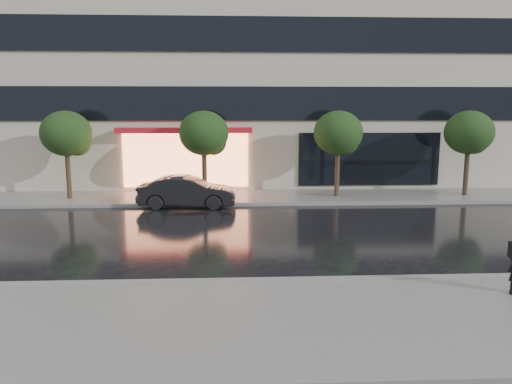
{
  "coord_description": "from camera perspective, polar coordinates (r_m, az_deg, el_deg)",
  "views": [
    {
      "loc": [
        -1.77,
        -12.24,
        4.16
      ],
      "look_at": [
        -0.99,
        3.81,
        1.4
      ],
      "focal_mm": 35.0,
      "sensor_mm": 36.0,
      "label": 1
    }
  ],
  "objects": [
    {
      "name": "tree_mid_west",
      "position": [
        22.34,
        -5.82,
        6.52
      ],
      "size": [
        2.2,
        2.2,
        3.99
      ],
      "color": "#33261C",
      "rests_on": "ground"
    },
    {
      "name": "sidewalk_near",
      "position": [
        10.04,
        7.88,
        -14.46
      ],
      "size": [
        60.0,
        4.5,
        0.12
      ],
      "primitive_type": "cube",
      "color": "slate",
      "rests_on": "ground"
    },
    {
      "name": "tree_far_east",
      "position": [
        24.8,
        23.25,
        6.1
      ],
      "size": [
        2.2,
        2.2,
        3.99
      ],
      "color": "#33261C",
      "rests_on": "ground"
    },
    {
      "name": "curb_near",
      "position": [
        12.1,
        5.89,
        -10.08
      ],
      "size": [
        60.0,
        0.25,
        0.14
      ],
      "primitive_type": "cube",
      "color": "gray",
      "rests_on": "ground"
    },
    {
      "name": "tree_far_west",
      "position": [
        23.43,
        -20.73,
        6.09
      ],
      "size": [
        2.2,
        2.2,
        3.99
      ],
      "color": "#33261C",
      "rests_on": "ground"
    },
    {
      "name": "curb_far",
      "position": [
        21.22,
        2.05,
        -1.38
      ],
      "size": [
        60.0,
        0.25,
        0.14
      ],
      "primitive_type": "cube",
      "color": "gray",
      "rests_on": "ground"
    },
    {
      "name": "office_building",
      "position": [
        30.65,
        0.58,
        18.84
      ],
      "size": [
        30.0,
        12.76,
        18.0
      ],
      "color": "#BAB19E",
      "rests_on": "ground"
    },
    {
      "name": "sidewalk_far",
      "position": [
        22.93,
        1.68,
        -0.56
      ],
      "size": [
        60.0,
        3.5,
        0.12
      ],
      "primitive_type": "cube",
      "color": "slate",
      "rests_on": "ground"
    },
    {
      "name": "ground",
      "position": [
        13.05,
        5.22,
        -8.89
      ],
      "size": [
        120.0,
        120.0,
        0.0
      ],
      "primitive_type": "plane",
      "color": "black",
      "rests_on": "ground"
    },
    {
      "name": "parked_car",
      "position": [
        20.92,
        -7.87,
        0.03
      ],
      "size": [
        4.07,
        1.58,
        1.32
      ],
      "primitive_type": "imported",
      "rotation": [
        0.0,
        0.0,
        1.53
      ],
      "color": "black",
      "rests_on": "ground"
    },
    {
      "name": "tree_mid_east",
      "position": [
        22.83,
        9.49,
        6.5
      ],
      "size": [
        2.2,
        2.2,
        3.99
      ],
      "color": "#33261C",
      "rests_on": "ground"
    }
  ]
}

